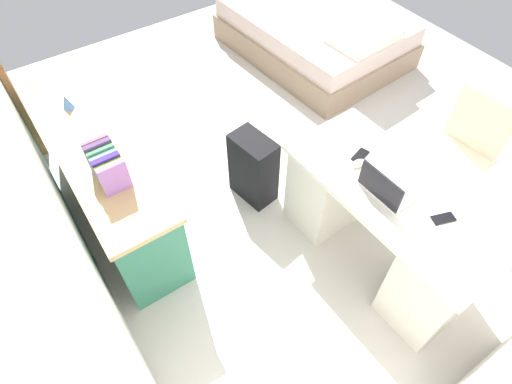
{
  "coord_description": "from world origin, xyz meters",
  "views": [
    {
      "loc": [
        -2.06,
        1.87,
        2.75
      ],
      "look_at": [
        -0.62,
        0.89,
        0.6
      ],
      "focal_mm": 29.65,
      "sensor_mm": 36.0,
      "label": 1
    }
  ],
  "objects": [
    {
      "name": "figurine_small",
      "position": [
        0.7,
        1.64,
        0.8
      ],
      "size": [
        0.08,
        0.08,
        0.11
      ],
      "primitive_type": "cone",
      "color": "#4C7FBF",
      "rests_on": "credenza"
    },
    {
      "name": "bed",
      "position": [
        1.12,
        -1.08,
        0.24
      ],
      "size": [
        2.0,
        1.53,
        0.58
      ],
      "color": "gray",
      "rests_on": "ground_plane"
    },
    {
      "name": "computer_mouse",
      "position": [
        -0.91,
        0.29,
        0.77
      ],
      "size": [
        0.06,
        0.1,
        0.03
      ],
      "primitive_type": "ellipsoid",
      "rotation": [
        0.0,
        0.0,
        0.03
      ],
      "color": "white",
      "rests_on": "desk"
    },
    {
      "name": "cell_phone_near_laptop",
      "position": [
        -1.5,
        0.18,
        0.76
      ],
      "size": [
        0.11,
        0.15,
        0.01
      ],
      "primitive_type": "cube",
      "rotation": [
        0.0,
        0.0,
        -0.34
      ],
      "color": "black",
      "rests_on": "desk"
    },
    {
      "name": "credenza",
      "position": [
        0.24,
        1.64,
        0.37
      ],
      "size": [
        1.8,
        0.48,
        0.75
      ],
      "color": "#2D7056",
      "rests_on": "ground_plane"
    },
    {
      "name": "desk",
      "position": [
        -1.2,
        0.24,
        0.4
      ],
      "size": [
        1.46,
        0.7,
        0.76
      ],
      "color": "silver",
      "rests_on": "ground_plane"
    },
    {
      "name": "laptop",
      "position": [
        -1.17,
        0.33,
        0.81
      ],
      "size": [
        0.32,
        0.23,
        0.21
      ],
      "color": "silver",
      "rests_on": "desk"
    },
    {
      "name": "office_chair",
      "position": [
        -1.09,
        -0.62,
        0.42
      ],
      "size": [
        0.52,
        0.52,
        0.94
      ],
      "color": "black",
      "rests_on": "ground_plane"
    },
    {
      "name": "ground_plane",
      "position": [
        0.0,
        0.0,
        0.0
      ],
      "size": [
        5.43,
        5.43,
        0.0
      ],
      "primitive_type": "plane",
      "color": "beige"
    },
    {
      "name": "book_row",
      "position": [
        -0.12,
        1.64,
        0.86
      ],
      "size": [
        0.27,
        0.17,
        0.24
      ],
      "color": "#9B68BC",
      "rests_on": "credenza"
    },
    {
      "name": "suitcase_black",
      "position": [
        -0.21,
        0.64,
        0.3
      ],
      "size": [
        0.39,
        0.27,
        0.6
      ],
      "primitive_type": "cube",
      "rotation": [
        0.0,
        0.0,
        0.15
      ],
      "color": "black",
      "rests_on": "ground_plane"
    },
    {
      "name": "cell_phone_by_mouse",
      "position": [
        -0.86,
        0.23,
        0.76
      ],
      "size": [
        0.1,
        0.15,
        0.01
      ],
      "primitive_type": "cube",
      "rotation": [
        0.0,
        0.0,
        0.29
      ],
      "color": "black",
      "rests_on": "desk"
    }
  ]
}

